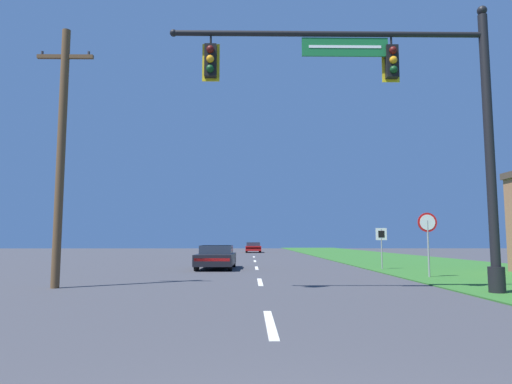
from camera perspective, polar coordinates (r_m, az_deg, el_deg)
grass_verge_right at (r=34.01m, az=18.03°, el=-8.18°), size 10.00×110.00×0.04m
road_center_line at (r=24.25m, az=0.08°, el=-9.49°), size 0.16×34.80×0.01m
signal_mast at (r=13.82m, az=18.78°, el=9.26°), size 9.29×0.47×8.22m
car_ahead at (r=23.81m, az=-4.97°, el=-8.09°), size 1.90×4.69×1.19m
far_car at (r=54.92m, az=-0.34°, el=-6.94°), size 1.82×4.33×1.19m
stop_sign at (r=19.19m, az=20.66°, el=-4.46°), size 0.76×0.07×2.50m
route_sign_post at (r=23.82m, az=15.40°, el=-5.68°), size 0.55×0.06×2.03m
utility_pole_near at (r=15.75m, az=-23.19°, el=4.79°), size 1.80×0.26×8.28m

